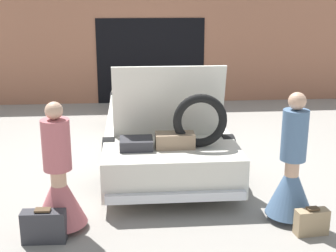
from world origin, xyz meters
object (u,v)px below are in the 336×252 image
(car, at_px, (161,121))
(person_left, at_px, (59,186))
(suitcase_beside_right_person, at_px, (312,222))
(suitcase_beside_left_person, at_px, (44,226))
(person_right, at_px, (291,176))

(car, height_order, person_left, car)
(car, distance_m, suitcase_beside_right_person, 3.70)
(car, bearing_deg, suitcase_beside_left_person, -116.50)
(car, distance_m, person_left, 3.26)
(car, xyz_separation_m, suitcase_beside_right_person, (1.59, -3.32, -0.39))
(suitcase_beside_right_person, bearing_deg, suitcase_beside_left_person, 178.40)
(car, height_order, person_right, car)
(suitcase_beside_left_person, height_order, suitcase_beside_right_person, suitcase_beside_left_person)
(person_right, distance_m, suitcase_beside_left_person, 3.10)
(person_left, distance_m, suitcase_beside_right_person, 3.10)
(person_right, bearing_deg, suitcase_beside_right_person, -160.74)
(person_left, height_order, person_right, person_right)
(suitcase_beside_left_person, distance_m, suitcase_beside_right_person, 3.20)
(person_right, xyz_separation_m, suitcase_beside_left_person, (-3.06, -0.32, -0.40))
(suitcase_beside_left_person, bearing_deg, person_left, 63.31)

